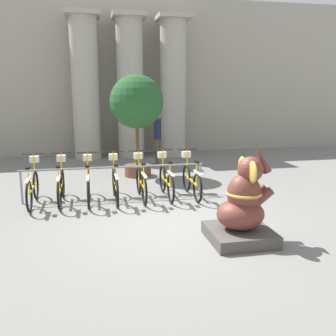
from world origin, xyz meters
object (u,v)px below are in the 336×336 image
(bicycle_1, at_px, (61,185))
(person_pedestrian, at_px, (157,133))
(bicycle_5, at_px, (166,180))
(elephant_statue, at_px, (243,208))
(bicycle_6, at_px, (191,179))
(potted_tree, at_px, (137,105))
(bicycle_0, at_px, (33,187))
(bicycle_4, at_px, (141,182))
(bicycle_3, at_px, (115,183))
(bicycle_2, at_px, (88,184))

(bicycle_1, relative_size, person_pedestrian, 0.92)
(bicycle_5, height_order, elephant_statue, elephant_statue)
(bicycle_6, height_order, potted_tree, potted_tree)
(bicycle_0, height_order, bicycle_4, same)
(bicycle_6, relative_size, potted_tree, 0.56)
(bicycle_3, distance_m, potted_tree, 3.05)
(bicycle_2, xyz_separation_m, bicycle_6, (2.39, -0.01, 0.00))
(bicycle_0, xyz_separation_m, bicycle_3, (1.79, -0.04, 0.00))
(bicycle_4, distance_m, elephant_statue, 3.09)
(bicycle_0, xyz_separation_m, person_pedestrian, (3.47, 3.98, 0.68))
(bicycle_2, bearing_deg, bicycle_4, 0.75)
(bicycle_5, bearing_deg, bicycle_4, -176.48)
(bicycle_0, bearing_deg, bicycle_5, 0.31)
(bicycle_0, height_order, bicycle_6, same)
(potted_tree, bearing_deg, bicycle_2, -120.19)
(bicycle_2, xyz_separation_m, person_pedestrian, (2.28, 4.02, 0.68))
(person_pedestrian, xyz_separation_m, potted_tree, (-0.87, -1.60, 0.97))
(bicycle_1, distance_m, bicycle_2, 0.60)
(bicycle_2, relative_size, person_pedestrian, 0.92)
(bicycle_1, distance_m, bicycle_3, 1.19)
(bicycle_0, relative_size, bicycle_2, 1.00)
(bicycle_1, relative_size, potted_tree, 0.56)
(bicycle_0, bearing_deg, person_pedestrian, 48.92)
(bicycle_4, relative_size, potted_tree, 0.56)
(bicycle_0, height_order, bicycle_2, same)
(bicycle_1, xyz_separation_m, bicycle_3, (1.19, -0.06, 0.00))
(bicycle_5, bearing_deg, person_pedestrian, 82.94)
(person_pedestrian, bearing_deg, bicycle_2, -119.56)
(bicycle_3, xyz_separation_m, potted_tree, (0.81, 2.43, 1.65))
(person_pedestrian, bearing_deg, bicycle_4, -105.19)
(bicycle_1, bearing_deg, bicycle_4, -1.25)
(bicycle_1, distance_m, bicycle_5, 2.39)
(elephant_statue, bearing_deg, potted_tree, 101.96)
(elephant_statue, bearing_deg, bicycle_6, 92.63)
(bicycle_2, bearing_deg, bicycle_1, 174.77)
(bicycle_3, distance_m, bicycle_5, 1.19)
(person_pedestrian, bearing_deg, bicycle_3, -112.68)
(bicycle_1, bearing_deg, bicycle_3, -3.04)
(bicycle_6, bearing_deg, elephant_statue, -87.37)
(bicycle_5, bearing_deg, bicycle_1, 179.94)
(person_pedestrian, bearing_deg, potted_tree, -118.60)
(bicycle_4, height_order, bicycle_6, same)
(bicycle_0, distance_m, elephant_statue, 4.65)
(bicycle_5, distance_m, elephant_statue, 2.92)
(bicycle_6, xyz_separation_m, elephant_statue, (0.13, -2.77, 0.15))
(bicycle_0, relative_size, bicycle_5, 1.00)
(bicycle_4, height_order, elephant_statue, elephant_statue)
(bicycle_2, distance_m, bicycle_3, 0.60)
(bicycle_0, distance_m, bicycle_3, 1.79)
(bicycle_0, distance_m, bicycle_6, 3.58)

